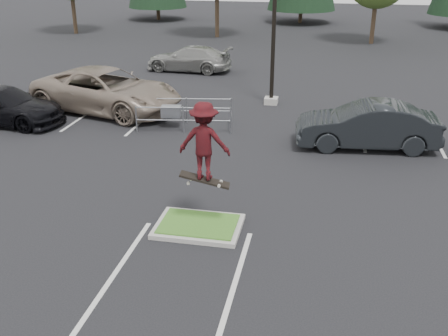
% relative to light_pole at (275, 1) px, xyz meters
% --- Properties ---
extents(ground, '(120.00, 120.00, 0.00)m').
position_rel_light_pole_xyz_m(ground, '(-0.50, -12.00, -4.56)').
color(ground, black).
rests_on(ground, ground).
extents(grass_median, '(2.20, 1.60, 0.16)m').
position_rel_light_pole_xyz_m(grass_median, '(-0.50, -12.00, -4.48)').
color(grass_median, '#9E9B93').
rests_on(grass_median, ground).
extents(stall_lines, '(22.62, 17.60, 0.01)m').
position_rel_light_pole_xyz_m(stall_lines, '(-1.85, -5.98, -4.56)').
color(stall_lines, silver).
rests_on(stall_lines, ground).
extents(light_pole, '(0.70, 0.60, 10.12)m').
position_rel_light_pole_xyz_m(light_pole, '(0.00, 0.00, 0.00)').
color(light_pole, '#9E9B93').
rests_on(light_pole, ground).
extents(cart_corral, '(3.89, 1.91, 1.06)m').
position_rel_light_pole_xyz_m(cart_corral, '(-3.42, -4.18, -3.90)').
color(cart_corral, '#92949A').
rests_on(cart_corral, ground).
extents(skateboarder, '(1.28, 0.75, 2.18)m').
position_rel_light_pole_xyz_m(skateboarder, '(-0.33, -11.92, -2.18)').
color(skateboarder, black).
rests_on(skateboarder, ground).
extents(car_l_tan, '(7.30, 4.73, 1.87)m').
position_rel_light_pole_xyz_m(car_l_tan, '(-7.00, -2.54, -3.62)').
color(car_l_tan, gray).
rests_on(car_l_tan, ground).
extents(car_l_black, '(5.33, 2.57, 1.50)m').
position_rel_light_pole_xyz_m(car_l_black, '(-10.50, -5.00, -3.81)').
color(car_l_black, black).
rests_on(car_l_black, ground).
extents(car_r_charc, '(5.17, 2.26, 1.65)m').
position_rel_light_pole_xyz_m(car_r_charc, '(4.00, -5.00, -3.73)').
color(car_r_charc, black).
rests_on(car_r_charc, ground).
extents(car_far_silver, '(5.08, 2.36, 1.44)m').
position_rel_light_pole_xyz_m(car_far_silver, '(-5.50, 6.00, -3.84)').
color(car_far_silver, gray).
rests_on(car_far_silver, ground).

